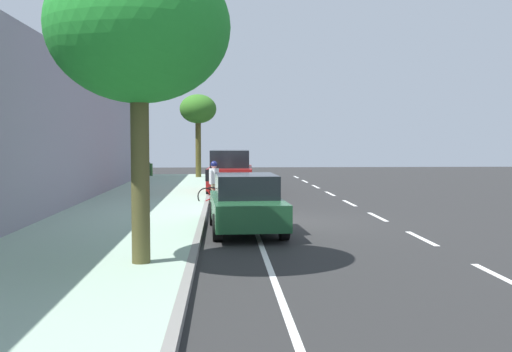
{
  "coord_description": "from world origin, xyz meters",
  "views": [
    {
      "loc": [
        1.61,
        17.54,
        2.4
      ],
      "look_at": [
        0.41,
        -4.0,
        1.14
      ],
      "focal_mm": 42.18,
      "sensor_mm": 36.0,
      "label": 1
    }
  ],
  "objects_px": {
    "parked_sedan_green_mid": "(246,204)",
    "cyclist_with_backpack": "(213,178)",
    "bicycle_at_curb": "(219,196)",
    "pedestrian_on_phone": "(145,174)",
    "street_tree_mid_block": "(139,29)",
    "parked_sedan_dark_blue_nearest": "(233,171)",
    "street_tree_near_cyclist": "(198,111)",
    "parked_suv_red_second": "(231,172)"
  },
  "relations": [
    {
      "from": "street_tree_near_cyclist",
      "to": "street_tree_mid_block",
      "type": "height_order",
      "value": "street_tree_mid_block"
    },
    {
      "from": "pedestrian_on_phone",
      "to": "cyclist_with_backpack",
      "type": "bearing_deg",
      "value": 135.78
    },
    {
      "from": "bicycle_at_curb",
      "to": "cyclist_with_backpack",
      "type": "xyz_separation_m",
      "value": [
        0.22,
        -0.46,
        0.64
      ]
    },
    {
      "from": "parked_sedan_dark_blue_nearest",
      "to": "parked_sedan_green_mid",
      "type": "distance_m",
      "value": 17.31
    },
    {
      "from": "parked_sedan_green_mid",
      "to": "cyclist_with_backpack",
      "type": "xyz_separation_m",
      "value": [
        0.96,
        -6.82,
        0.25
      ]
    },
    {
      "from": "street_tree_mid_block",
      "to": "pedestrian_on_phone",
      "type": "height_order",
      "value": "street_tree_mid_block"
    },
    {
      "from": "parked_sedan_dark_blue_nearest",
      "to": "street_tree_mid_block",
      "type": "bearing_deg",
      "value": 84.57
    },
    {
      "from": "bicycle_at_curb",
      "to": "street_tree_near_cyclist",
      "type": "distance_m",
      "value": 15.83
    },
    {
      "from": "cyclist_with_backpack",
      "to": "pedestrian_on_phone",
      "type": "relative_size",
      "value": 1.06
    },
    {
      "from": "bicycle_at_curb",
      "to": "parked_suv_red_second",
      "type": "bearing_deg",
      "value": -95.66
    },
    {
      "from": "parked_sedan_dark_blue_nearest",
      "to": "street_tree_near_cyclist",
      "type": "relative_size",
      "value": 0.88
    },
    {
      "from": "parked_suv_red_second",
      "to": "bicycle_at_curb",
      "type": "relative_size",
      "value": 2.9
    },
    {
      "from": "cyclist_with_backpack",
      "to": "street_tree_mid_block",
      "type": "relative_size",
      "value": 0.29
    },
    {
      "from": "parked_sedan_dark_blue_nearest",
      "to": "cyclist_with_backpack",
      "type": "xyz_separation_m",
      "value": [
        0.94,
        10.5,
        0.25
      ]
    },
    {
      "from": "bicycle_at_curb",
      "to": "cyclist_with_backpack",
      "type": "height_order",
      "value": "cyclist_with_backpack"
    },
    {
      "from": "parked_sedan_green_mid",
      "to": "bicycle_at_curb",
      "type": "relative_size",
      "value": 2.72
    },
    {
      "from": "bicycle_at_curb",
      "to": "street_tree_near_cyclist",
      "type": "xyz_separation_m",
      "value": [
        1.37,
        -15.28,
        3.91
      ]
    },
    {
      "from": "bicycle_at_curb",
      "to": "cyclist_with_backpack",
      "type": "relative_size",
      "value": 1.0
    },
    {
      "from": "parked_suv_red_second",
      "to": "bicycle_at_curb",
      "type": "height_order",
      "value": "parked_suv_red_second"
    },
    {
      "from": "parked_suv_red_second",
      "to": "parked_sedan_green_mid",
      "type": "bearing_deg",
      "value": 91.29
    },
    {
      "from": "bicycle_at_curb",
      "to": "cyclist_with_backpack",
      "type": "bearing_deg",
      "value": -64.17
    },
    {
      "from": "cyclist_with_backpack",
      "to": "street_tree_near_cyclist",
      "type": "distance_m",
      "value": 15.21
    },
    {
      "from": "parked_suv_red_second",
      "to": "pedestrian_on_phone",
      "type": "bearing_deg",
      "value": 24.36
    },
    {
      "from": "cyclist_with_backpack",
      "to": "parked_sedan_green_mid",
      "type": "bearing_deg",
      "value": 98.04
    },
    {
      "from": "cyclist_with_backpack",
      "to": "pedestrian_on_phone",
      "type": "xyz_separation_m",
      "value": [
        2.89,
        -2.81,
        0.04
      ]
    },
    {
      "from": "parked_suv_red_second",
      "to": "cyclist_with_backpack",
      "type": "bearing_deg",
      "value": 80.93
    },
    {
      "from": "parked_suv_red_second",
      "to": "street_tree_mid_block",
      "type": "distance_m",
      "value": 16.41
    },
    {
      "from": "cyclist_with_backpack",
      "to": "street_tree_near_cyclist",
      "type": "bearing_deg",
      "value": -85.57
    },
    {
      "from": "parked_sedan_dark_blue_nearest",
      "to": "street_tree_near_cyclist",
      "type": "height_order",
      "value": "street_tree_near_cyclist"
    },
    {
      "from": "pedestrian_on_phone",
      "to": "street_tree_mid_block",
      "type": "bearing_deg",
      "value": 96.92
    },
    {
      "from": "bicycle_at_curb",
      "to": "parked_sedan_dark_blue_nearest",
      "type": "bearing_deg",
      "value": -93.77
    },
    {
      "from": "parked_sedan_green_mid",
      "to": "pedestrian_on_phone",
      "type": "relative_size",
      "value": 2.87
    },
    {
      "from": "parked_sedan_green_mid",
      "to": "cyclist_with_backpack",
      "type": "height_order",
      "value": "cyclist_with_backpack"
    },
    {
      "from": "parked_suv_red_second",
      "to": "street_tree_near_cyclist",
      "type": "height_order",
      "value": "street_tree_near_cyclist"
    },
    {
      "from": "bicycle_at_curb",
      "to": "street_tree_near_cyclist",
      "type": "bearing_deg",
      "value": -84.87
    },
    {
      "from": "parked_sedan_dark_blue_nearest",
      "to": "street_tree_mid_block",
      "type": "relative_size",
      "value": 0.79
    },
    {
      "from": "parked_suv_red_second",
      "to": "street_tree_near_cyclist",
      "type": "distance_m",
      "value": 11.03
    },
    {
      "from": "street_tree_mid_block",
      "to": "parked_suv_red_second",
      "type": "bearing_deg",
      "value": -96.64
    },
    {
      "from": "parked_sedan_green_mid",
      "to": "parked_suv_red_second",
      "type": "bearing_deg",
      "value": -88.71
    },
    {
      "from": "pedestrian_on_phone",
      "to": "parked_sedan_green_mid",
      "type": "bearing_deg",
      "value": 111.79
    },
    {
      "from": "bicycle_at_curb",
      "to": "street_tree_near_cyclist",
      "type": "relative_size",
      "value": 0.32
    },
    {
      "from": "parked_sedan_green_mid",
      "to": "street_tree_near_cyclist",
      "type": "distance_m",
      "value": 22.02
    }
  ]
}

